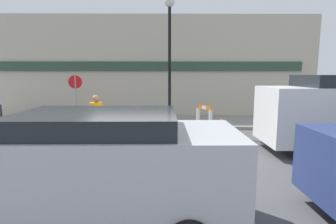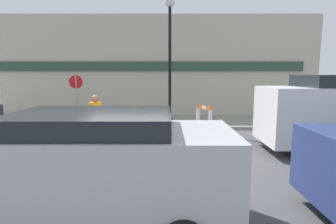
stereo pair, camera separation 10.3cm
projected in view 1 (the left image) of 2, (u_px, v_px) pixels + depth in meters
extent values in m
plane|color=#4C4C4F|center=(134.00, 166.00, 6.80)|extent=(60.00, 60.00, 0.00)
cube|color=gray|center=(149.00, 122.00, 12.78)|extent=(18.00, 3.09, 0.14)
cube|color=#BCB29E|center=(150.00, 67.00, 14.01)|extent=(18.00, 0.12, 5.50)
cube|color=#2D4738|center=(150.00, 66.00, 13.89)|extent=(16.20, 0.10, 0.50)
cylinder|color=black|center=(170.00, 121.00, 11.91)|extent=(0.29, 0.29, 0.24)
cylinder|color=black|center=(170.00, 67.00, 11.56)|extent=(0.13, 0.13, 5.13)
sphere|color=silver|center=(170.00, 2.00, 11.17)|extent=(0.44, 0.44, 0.44)
cylinder|color=gray|center=(76.00, 100.00, 11.87)|extent=(0.06, 0.06, 2.16)
cylinder|color=red|center=(75.00, 82.00, 11.75)|extent=(0.59, 0.13, 0.60)
cube|color=white|center=(135.00, 121.00, 10.67)|extent=(0.14, 0.12, 0.99)
cube|color=white|center=(121.00, 124.00, 9.97)|extent=(0.14, 0.12, 0.99)
cube|color=orange|center=(128.00, 108.00, 10.24)|extent=(0.50, 0.77, 0.15)
cube|color=white|center=(128.00, 108.00, 10.24)|extent=(0.17, 0.24, 0.14)
cube|color=white|center=(133.00, 139.00, 7.65)|extent=(0.12, 0.14, 0.98)
cube|color=white|center=(150.00, 143.00, 7.29)|extent=(0.12, 0.14, 0.98)
cube|color=orange|center=(141.00, 121.00, 7.39)|extent=(0.59, 0.42, 0.15)
cube|color=white|center=(141.00, 121.00, 7.39)|extent=(0.19, 0.15, 0.13)
cube|color=white|center=(215.00, 141.00, 7.77)|extent=(0.14, 0.11, 0.82)
cube|color=white|center=(222.00, 136.00, 8.46)|extent=(0.14, 0.11, 0.82)
cube|color=orange|center=(219.00, 123.00, 8.04)|extent=(0.40, 0.76, 0.15)
cube|color=white|center=(219.00, 123.00, 8.04)|extent=(0.14, 0.24, 0.14)
cube|color=white|center=(210.00, 123.00, 10.16)|extent=(0.14, 0.12, 0.99)
cube|color=white|center=(198.00, 120.00, 10.84)|extent=(0.14, 0.12, 0.99)
cube|color=orange|center=(204.00, 108.00, 10.42)|extent=(0.45, 0.75, 0.15)
cube|color=white|center=(204.00, 108.00, 10.42)|extent=(0.15, 0.24, 0.14)
cube|color=black|center=(114.00, 151.00, 8.13)|extent=(0.30, 0.30, 0.04)
cone|color=orange|center=(114.00, 141.00, 8.09)|extent=(0.23, 0.23, 0.56)
cylinder|color=white|center=(114.00, 140.00, 8.08)|extent=(0.13, 0.13, 0.08)
cube|color=black|center=(192.00, 158.00, 7.39)|extent=(0.30, 0.30, 0.04)
cone|color=orange|center=(192.00, 151.00, 7.36)|extent=(0.23, 0.23, 0.42)
cylinder|color=white|center=(192.00, 150.00, 7.35)|extent=(0.13, 0.13, 0.06)
cube|color=black|center=(163.00, 162.00, 7.06)|extent=(0.30, 0.30, 0.04)
cone|color=orange|center=(163.00, 150.00, 7.02)|extent=(0.22, 0.22, 0.63)
cylinder|color=white|center=(163.00, 149.00, 7.01)|extent=(0.13, 0.13, 0.09)
cube|color=black|center=(220.00, 144.00, 8.88)|extent=(0.30, 0.30, 0.04)
cone|color=orange|center=(220.00, 136.00, 8.84)|extent=(0.22, 0.22, 0.52)
cylinder|color=white|center=(220.00, 136.00, 8.84)|extent=(0.13, 0.13, 0.07)
cylinder|color=#33333D|center=(97.00, 139.00, 8.00)|extent=(0.36, 0.36, 0.84)
cylinder|color=orange|center=(96.00, 114.00, 7.89)|extent=(0.50, 0.50, 0.70)
sphere|color=#8E6647|center=(96.00, 99.00, 7.82)|extent=(0.30, 0.30, 0.22)
cube|color=#B7BABF|center=(99.00, 170.00, 4.03)|extent=(4.25, 1.74, 1.24)
cube|color=#1E2328|center=(98.00, 130.00, 3.94)|extent=(2.34, 1.60, 0.55)
cylinder|color=black|center=(181.00, 184.00, 5.00)|extent=(0.60, 0.18, 0.60)
cylinder|color=black|center=(42.00, 184.00, 4.97)|extent=(0.60, 0.18, 0.60)
cylinder|color=black|center=(329.00, 183.00, 5.04)|extent=(0.60, 0.18, 0.60)
cylinder|color=black|center=(279.00, 135.00, 9.03)|extent=(0.60, 0.18, 0.60)
cylinder|color=black|center=(309.00, 151.00, 7.15)|extent=(0.60, 0.18, 0.60)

